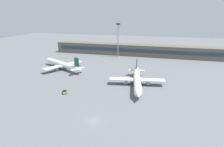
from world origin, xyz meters
TOP-DOWN VIEW (x-y plane):
  - ground_plane at (0.00, 40.00)m, footprint 400.00×400.00m
  - terminal_building at (0.00, 101.46)m, footprint 137.89×12.13m
  - airplane_near at (9.74, 33.86)m, footprint 26.89×38.22m
  - airplane_mid at (-39.14, 49.87)m, footprint 35.51×25.73m
  - baggage_tug_yellow at (-19.57, 16.73)m, footprint 3.17×3.85m
  - floodlight_tower_west at (-13.17, 91.13)m, footprint 3.20×0.80m

SIDE VIEW (x-z plane):
  - ground_plane at x=0.00m, z-range 0.00..0.00m
  - baggage_tug_yellow at x=-19.57m, z-range -0.08..1.67m
  - airplane_near at x=9.74m, z-range -1.85..7.62m
  - airplane_mid at x=-39.14m, z-range -1.87..7.70m
  - terminal_building at x=0.00m, z-range 0.00..9.00m
  - floodlight_tower_west at x=-13.17m, z-range 2.03..28.21m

